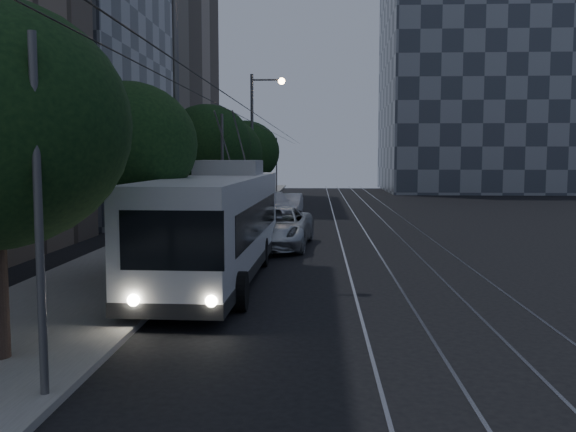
# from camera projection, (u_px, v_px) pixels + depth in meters

# --- Properties ---
(ground) EXTENTS (120.00, 120.00, 0.00)m
(ground) POSITION_uv_depth(u_px,v_px,m) (343.00, 284.00, 20.27)
(ground) COLOR black
(ground) RESTS_ON ground
(sidewalk) EXTENTS (5.00, 90.00, 0.15)m
(sidewalk) POSITION_uv_depth(u_px,v_px,m) (212.00, 219.00, 40.49)
(sidewalk) COLOR gray
(sidewalk) RESTS_ON ground
(tram_rails) EXTENTS (4.52, 90.00, 0.02)m
(tram_rails) POSITION_uv_depth(u_px,v_px,m) (371.00, 221.00, 40.04)
(tram_rails) COLOR #97979F
(tram_rails) RESTS_ON ground
(overhead_wires) EXTENTS (2.23, 90.00, 6.00)m
(overhead_wires) POSITION_uv_depth(u_px,v_px,m) (251.00, 165.00, 40.06)
(overhead_wires) COLOR black
(overhead_wires) RESTS_ON ground
(building_glass_mid) EXTENTS (14.40, 18.40, 26.80)m
(building_glass_mid) POSITION_uv_depth(u_px,v_px,m) (39.00, 11.00, 41.76)
(building_glass_mid) COLOR #3C424C
(building_glass_mid) RESTS_ON ground
(building_tan_far) EXTENTS (14.40, 22.40, 34.80)m
(building_tan_far) POSITION_uv_depth(u_px,v_px,m) (128.00, 15.00, 61.27)
(building_tan_far) COLOR gray
(building_tan_far) RESTS_ON ground
(building_distant_right) EXTENTS (22.00, 18.00, 24.00)m
(building_distant_right) POSITION_uv_depth(u_px,v_px,m) (483.00, 86.00, 73.02)
(building_distant_right) COLOR #3C424C
(building_distant_right) RESTS_ON ground
(trolleybus) EXTENTS (3.10, 13.08, 5.63)m
(trolleybus) POSITION_uv_depth(u_px,v_px,m) (217.00, 225.00, 20.85)
(trolleybus) COLOR silver
(trolleybus) RESTS_ON ground
(pickup_silver) EXTENTS (3.47, 6.68, 1.80)m
(pickup_silver) POSITION_uv_depth(u_px,v_px,m) (275.00, 227.00, 28.26)
(pickup_silver) COLOR silver
(pickup_silver) RESTS_ON ground
(car_white_a) EXTENTS (1.96, 4.00, 1.31)m
(car_white_a) POSITION_uv_depth(u_px,v_px,m) (272.00, 211.00, 39.27)
(car_white_a) COLOR silver
(car_white_a) RESTS_ON ground
(car_white_b) EXTENTS (2.99, 5.53, 1.52)m
(car_white_b) POSITION_uv_depth(u_px,v_px,m) (274.00, 204.00, 43.82)
(car_white_b) COLOR silver
(car_white_b) RESTS_ON ground
(car_white_c) EXTENTS (1.66, 4.30, 1.40)m
(car_white_c) POSITION_uv_depth(u_px,v_px,m) (291.00, 204.00, 44.87)
(car_white_c) COLOR silver
(car_white_c) RESTS_ON ground
(car_white_d) EXTENTS (2.87, 4.17, 1.32)m
(car_white_d) POSITION_uv_depth(u_px,v_px,m) (273.00, 199.00, 49.74)
(car_white_d) COLOR #B1B1B5
(car_white_d) RESTS_ON ground
(tree_1) EXTENTS (4.38, 4.38, 6.38)m
(tree_1) POSITION_uv_depth(u_px,v_px,m) (128.00, 145.00, 20.22)
(tree_1) COLOR black
(tree_1) RESTS_ON ground
(tree_2) EXTENTS (4.57, 4.57, 6.69)m
(tree_2) POSITION_uv_depth(u_px,v_px,m) (207.00, 145.00, 32.97)
(tree_2) COLOR black
(tree_2) RESTS_ON ground
(tree_3) EXTENTS (4.84, 4.84, 6.37)m
(tree_3) POSITION_uv_depth(u_px,v_px,m) (222.00, 154.00, 37.95)
(tree_3) COLOR black
(tree_3) RESTS_ON ground
(tree_4) EXTENTS (5.40, 5.40, 6.78)m
(tree_4) POSITION_uv_depth(u_px,v_px,m) (245.00, 152.00, 49.99)
(tree_4) COLOR black
(tree_4) RESTS_ON ground
(tree_5) EXTENTS (4.00, 4.00, 6.11)m
(tree_5) POSITION_uv_depth(u_px,v_px,m) (252.00, 153.00, 55.59)
(tree_5) COLOR black
(tree_5) RESTS_ON ground
(streetlamp_near) EXTENTS (2.57, 0.44, 10.74)m
(streetlamp_near) POSITION_uv_depth(u_px,v_px,m) (189.00, 84.00, 21.33)
(streetlamp_near) COLOR #505052
(streetlamp_near) RESTS_ON ground
(streetlamp_far) EXTENTS (2.30, 0.44, 9.42)m
(streetlamp_far) POSITION_uv_depth(u_px,v_px,m) (258.00, 131.00, 42.67)
(streetlamp_far) COLOR #505052
(streetlamp_far) RESTS_ON ground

